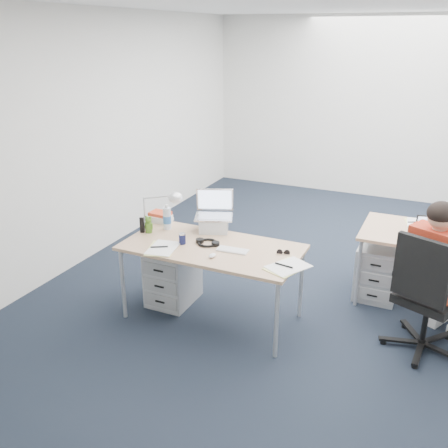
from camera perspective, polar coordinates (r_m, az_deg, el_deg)
The scene contains 22 objects.
floor at distance 5.37m, azimuth 13.71°, elevation -7.71°, with size 7.00×7.00×0.00m, color black.
room at distance 4.80m, azimuth 15.49°, elevation 10.54°, with size 6.02×7.02×2.80m.
desk_near at distance 4.51m, azimuth -1.40°, elevation -3.07°, with size 1.60×0.80×0.73m.
office_chair at distance 4.54m, azimuth 21.89°, elevation -9.95°, with size 0.89×0.89×1.08m.
seated_person at distance 4.54m, azimuth 23.44°, elevation -5.26°, with size 0.62×0.79×1.30m.
drawer_pedestal_near at distance 4.99m, azimuth -5.83°, elevation -5.92°, with size 0.40×0.50×0.55m, color #ABAEB0.
drawer_pedestal_far at distance 5.30m, azimuth 17.18°, elevation -5.10°, with size 0.40×0.50×0.55m, color #ABAEB0.
silver_laptop at distance 4.78m, azimuth -1.16°, elevation 1.39°, with size 0.36×0.28×0.38m, color silver, non-canonical shape.
wireless_keyboard at distance 4.40m, azimuth 0.99°, elevation -3.00°, with size 0.28×0.11×0.01m, color white.
computer_mouse at distance 4.27m, azimuth -1.34°, elevation -3.63°, with size 0.05×0.09×0.03m, color white.
headphones at distance 4.53m, azimuth -1.89°, elevation -2.08°, with size 0.24×0.18×0.04m, color black, non-canonical shape.
can_koozie at distance 4.54m, azimuth -4.78°, elevation -1.67°, with size 0.06×0.06×0.10m, color #141840.
water_bottle at distance 4.87m, azimuth -6.53°, elevation 0.82°, with size 0.08×0.08×0.25m, color silver.
bear_figurine at distance 4.82m, azimuth -8.61°, elevation -0.02°, with size 0.09×0.07×0.17m, color #326A1C, non-canonical shape.
book_stack at distance 5.10m, azimuth -7.28°, elevation 0.83°, with size 0.22×0.16×0.10m, color silver.
cordless_phone at distance 4.83m, azimuth -9.35°, elevation -0.12°, with size 0.04×0.03×0.15m, color black.
papers_left at distance 4.47m, azimuth -7.17°, elevation -2.79°, with size 0.23×0.33×0.01m, color #EEED8A.
papers_right at distance 4.12m, azimuth 7.16°, elevation -4.92°, with size 0.24×0.34×0.01m, color #EEED8A.
sunglasses at distance 4.36m, azimuth 6.79°, elevation -3.25°, with size 0.12×0.05×0.03m, color black, non-canonical shape.
desk_lamp at distance 4.78m, azimuth -7.74°, elevation 1.63°, with size 0.39×0.14×0.45m, color silver, non-canonical shape.
dark_laptop at distance 4.98m, azimuth 22.91°, elevation -0.51°, with size 0.30×0.29×0.22m, color black, non-canonical shape.
far_papers at distance 5.38m, azimuth 21.11°, elevation 0.08°, with size 0.19×0.28×0.01m, color white.
Camera 1 is at (0.75, -4.67, 2.53)m, focal length 40.00 mm.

